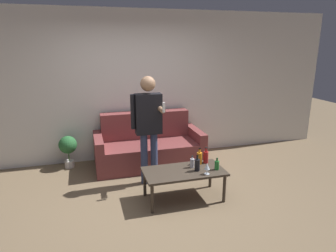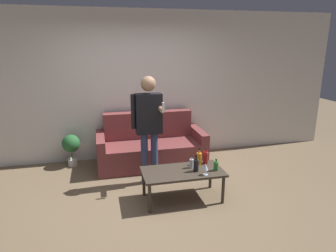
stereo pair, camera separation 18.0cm
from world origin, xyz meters
The scene contains 12 objects.
ground_plane centered at (0.00, 0.00, 0.00)m, with size 16.00×16.00×0.00m, color #756047.
wall_back centered at (0.00, 1.97, 1.35)m, with size 8.00×0.06×2.70m.
couch centered at (0.20, 1.52, 0.32)m, with size 1.88×0.86×0.91m.
coffee_table centered at (0.40, 0.12, 0.38)m, with size 1.11×0.57×0.43m.
bottle_orange centered at (0.54, 0.19, 0.50)m, with size 0.06×0.06×0.18m.
bottle_green centered at (0.69, 0.29, 0.52)m, with size 0.08×0.08×0.24m.
bottle_dark centered at (0.85, 0.03, 0.50)m, with size 0.06×0.06×0.17m.
bottle_yellow centered at (0.57, 0.07, 0.52)m, with size 0.07×0.07×0.23m.
bottle_red centered at (0.79, 0.29, 0.52)m, with size 0.07×0.07×0.24m.
wine_glass_near centered at (0.65, -0.07, 0.54)m, with size 0.07×0.07×0.16m.
person_standing_front centered at (0.05, 0.75, 0.99)m, with size 0.46×0.42×1.66m.
potted_plant centered at (-1.18, 1.73, 0.38)m, with size 0.31×0.31×0.57m.
Camera 1 is at (-0.85, -3.46, 2.11)m, focal length 32.00 mm.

